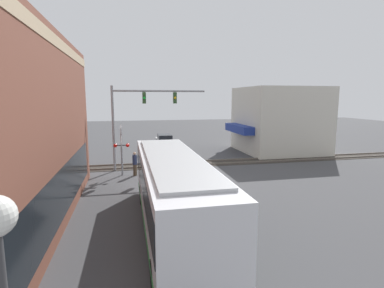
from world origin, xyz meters
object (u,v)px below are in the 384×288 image
(city_bus, at_px, (173,190))
(parked_car_grey, at_px, (172,148))
(pedestrian_near_bus, at_px, (191,182))
(crossing_signal, at_px, (121,145))
(pedestrian_at_crossing, at_px, (135,163))
(parked_car_white, at_px, (164,140))

(city_bus, bearing_deg, parked_car_grey, -8.30)
(parked_car_grey, bearing_deg, pedestrian_near_bus, 176.42)
(city_bus, height_order, parked_car_grey, city_bus)
(crossing_signal, height_order, parked_car_grey, crossing_signal)
(city_bus, xyz_separation_m, pedestrian_at_crossing, (10.08, 1.39, -0.94))
(parked_car_white, distance_m, pedestrian_at_crossing, 14.79)
(crossing_signal, xyz_separation_m, parked_car_white, (13.98, -4.93, -1.65))
(parked_car_grey, xyz_separation_m, pedestrian_at_crossing, (-7.74, 3.99, 0.27))
(pedestrian_near_bus, distance_m, pedestrian_at_crossing, 6.58)
(city_bus, xyz_separation_m, parked_car_white, (24.32, -2.60, -1.22))
(pedestrian_at_crossing, bearing_deg, crossing_signal, 74.13)
(crossing_signal, bearing_deg, parked_car_white, -19.43)
(city_bus, distance_m, pedestrian_at_crossing, 10.22)
(parked_car_white, bearing_deg, pedestrian_at_crossing, 164.37)
(city_bus, relative_size, parked_car_grey, 2.67)
(city_bus, relative_size, pedestrian_at_crossing, 6.52)
(parked_car_grey, bearing_deg, parked_car_white, 0.00)
(crossing_signal, height_order, pedestrian_at_crossing, crossing_signal)
(pedestrian_near_bus, bearing_deg, city_bus, 157.81)
(city_bus, xyz_separation_m, parked_car_grey, (17.82, -2.60, -1.21))
(parked_car_grey, height_order, parked_car_white, parked_car_grey)
(pedestrian_at_crossing, bearing_deg, pedestrian_near_bus, -151.49)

